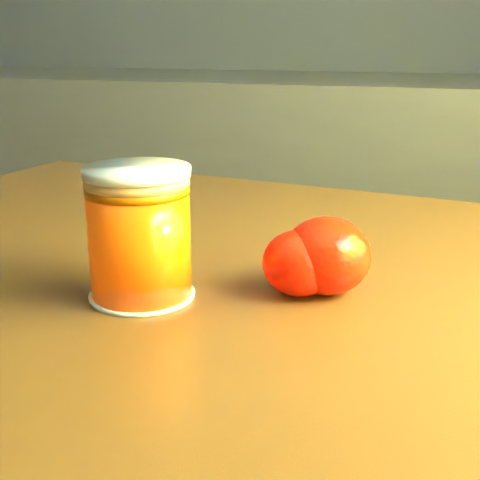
% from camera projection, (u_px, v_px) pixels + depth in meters
% --- Properties ---
extents(kitchen_counter, '(3.15, 0.60, 0.90)m').
position_uv_depth(kitchen_counter, '(86.00, 210.00, 2.24)').
color(kitchen_counter, '#46474B').
rests_on(kitchen_counter, ground).
extents(table, '(1.19, 0.91, 0.82)m').
position_uv_depth(table, '(265.00, 392.00, 0.61)').
color(table, '#573515').
rests_on(table, ground).
extents(juice_glass, '(0.09, 0.09, 0.11)m').
position_uv_depth(juice_glass, '(139.00, 234.00, 0.53)').
color(juice_glass, '#FF4C05').
rests_on(juice_glass, table).
extents(orange_front, '(0.09, 0.09, 0.06)m').
position_uv_depth(orange_front, '(326.00, 256.00, 0.55)').
color(orange_front, '#FF1A05').
rests_on(orange_front, table).
extents(orange_back, '(0.07, 0.07, 0.05)m').
position_uv_depth(orange_back, '(300.00, 263.00, 0.55)').
color(orange_back, '#FF1A05').
rests_on(orange_back, table).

